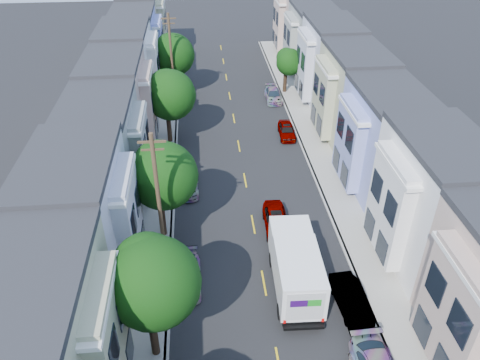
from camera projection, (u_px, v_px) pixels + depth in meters
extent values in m
plane|color=black|center=(264.00, 283.00, 30.13)|extent=(160.00, 160.00, 0.00)
cube|color=black|center=(242.00, 162.00, 42.56)|extent=(12.00, 70.00, 0.02)
cube|color=gray|center=(175.00, 165.00, 42.06)|extent=(0.30, 70.00, 0.15)
cube|color=gray|center=(307.00, 158.00, 42.98)|extent=(0.30, 70.00, 0.15)
cube|color=gray|center=(160.00, 165.00, 41.96)|extent=(2.60, 70.00, 0.15)
cube|color=gray|center=(321.00, 158.00, 43.08)|extent=(2.60, 70.00, 0.15)
cube|color=gold|center=(242.00, 162.00, 42.56)|extent=(0.12, 70.00, 0.01)
cube|color=#8B96DA|center=(118.00, 168.00, 41.71)|extent=(5.00, 70.00, 8.50)
cube|color=#8B96DA|center=(361.00, 156.00, 43.42)|extent=(5.00, 70.00, 8.50)
cylinder|color=black|center=(153.00, 331.00, 24.68)|extent=(0.44, 0.44, 3.82)
sphere|color=black|center=(152.00, 283.00, 22.73)|extent=(4.70, 4.70, 4.70)
cylinder|color=black|center=(162.00, 216.00, 33.14)|extent=(0.44, 0.44, 3.48)
sphere|color=black|center=(162.00, 176.00, 31.29)|extent=(4.69, 4.69, 4.69)
cylinder|color=black|center=(169.00, 127.00, 44.83)|extent=(0.44, 0.44, 3.26)
sphere|color=black|center=(169.00, 95.00, 43.04)|extent=(4.70, 4.70, 4.70)
cylinder|color=black|center=(172.00, 83.00, 54.10)|extent=(0.44, 0.44, 3.30)
sphere|color=black|center=(173.00, 55.00, 52.30)|extent=(4.70, 4.70, 4.70)
cylinder|color=black|center=(285.00, 82.00, 55.17)|extent=(0.44, 0.44, 2.64)
sphere|color=black|center=(289.00, 62.00, 53.86)|extent=(3.10, 3.10, 3.10)
cylinder|color=#42301E|center=(160.00, 208.00, 28.53)|extent=(0.26, 0.26, 10.00)
cube|color=#42301E|center=(152.00, 142.00, 25.99)|extent=(1.60, 0.12, 0.12)
cylinder|color=#42301E|center=(172.00, 62.00, 50.09)|extent=(0.26, 0.26, 10.00)
cube|color=#42301E|center=(168.00, 18.00, 47.54)|extent=(1.60, 0.12, 0.12)
cube|color=white|center=(299.00, 276.00, 27.84)|extent=(2.61, 4.67, 2.55)
cube|color=white|center=(289.00, 240.00, 30.73)|extent=(2.61, 2.17, 2.35)
cube|color=black|center=(294.00, 281.00, 29.43)|extent=(2.40, 6.71, 0.26)
cube|color=#2D0A51|center=(301.00, 303.00, 25.70)|extent=(0.98, 0.04, 0.48)
cube|color=#198C1E|center=(317.00, 302.00, 25.77)|extent=(0.76, 0.04, 0.48)
cylinder|color=black|center=(282.00, 312.00, 27.53)|extent=(0.30, 0.98, 0.98)
cylinder|color=black|center=(321.00, 309.00, 27.71)|extent=(0.30, 0.98, 0.98)
cylinder|color=black|center=(271.00, 260.00, 31.17)|extent=(0.30, 0.98, 0.98)
cylinder|color=black|center=(306.00, 258.00, 31.35)|extent=(0.30, 0.98, 0.98)
imported|color=black|center=(276.00, 220.00, 34.32)|extent=(1.87, 4.60, 1.48)
imported|color=#B3B3B3|center=(187.00, 275.00, 29.83)|extent=(1.77, 4.17, 1.25)
imported|color=black|center=(187.00, 182.00, 38.68)|extent=(1.87, 4.34, 1.30)
imported|color=silver|center=(351.00, 300.00, 28.03)|extent=(1.78, 4.27, 1.39)
imported|color=black|center=(287.00, 131.00, 46.34)|extent=(1.71, 4.06, 1.29)
imported|color=black|center=(273.00, 95.00, 53.70)|extent=(1.83, 4.18, 1.24)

